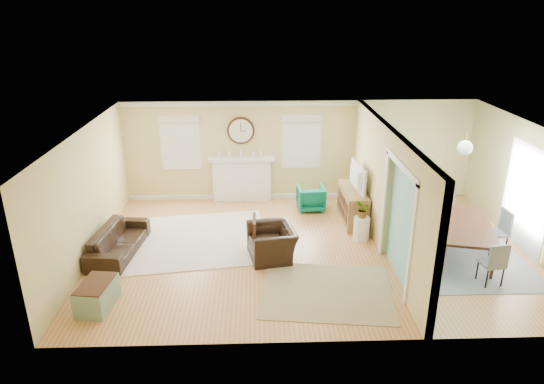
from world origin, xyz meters
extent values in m
plane|color=#AE723D|center=(0.00, 0.00, 0.00)|extent=(9.00, 9.00, 0.00)
cube|color=#CFBA6D|center=(0.00, 3.00, 1.30)|extent=(9.00, 0.02, 2.60)
cube|color=#CFBA6D|center=(0.00, -3.00, 1.30)|extent=(9.00, 0.02, 2.60)
cube|color=#CFBA6D|center=(-4.50, 0.00, 1.30)|extent=(0.02, 6.00, 2.60)
cube|color=#CFBA6D|center=(4.50, 0.00, 1.30)|extent=(0.02, 6.00, 2.60)
cube|color=white|center=(0.00, 0.00, 2.60)|extent=(9.00, 6.00, 0.02)
cube|color=#CFBA6D|center=(1.50, 1.40, 1.30)|extent=(0.12, 3.20, 2.60)
cube|color=#CFBA6D|center=(1.50, -2.50, 1.30)|extent=(0.12, 1.00, 2.60)
cube|color=#CFBA6D|center=(1.50, -1.10, 2.40)|extent=(0.12, 1.80, 0.40)
cube|color=white|center=(1.43, -0.20, 1.10)|extent=(0.04, 0.12, 2.20)
cube|color=white|center=(1.43, -2.00, 1.10)|extent=(0.04, 0.12, 2.20)
cube|color=white|center=(1.43, -1.10, 2.20)|extent=(0.04, 1.92, 0.12)
cube|color=#77C6BD|center=(1.57, 0.00, 1.30)|extent=(0.02, 6.00, 2.60)
cube|color=white|center=(-1.50, 2.88, 0.55)|extent=(1.50, 0.24, 1.10)
cube|color=white|center=(-1.50, 2.85, 1.13)|extent=(1.70, 0.30, 0.08)
cube|color=black|center=(-1.50, 2.98, 0.50)|extent=(0.85, 0.02, 0.75)
cube|color=gold|center=(-1.50, 2.87, 0.42)|extent=(0.85, 0.02, 0.62)
cylinder|color=#422718|center=(-1.50, 2.97, 1.85)|extent=(0.70, 0.06, 0.70)
cylinder|color=silver|center=(-1.50, 2.94, 1.85)|extent=(0.60, 0.01, 0.60)
cube|color=black|center=(-1.50, 2.93, 1.95)|extent=(0.02, 0.01, 0.20)
cube|color=black|center=(-1.44, 2.93, 1.85)|extent=(0.12, 0.01, 0.02)
cube|color=white|center=(-3.05, 2.98, 1.55)|extent=(0.90, 0.03, 1.30)
cube|color=white|center=(-3.05, 2.95, 1.55)|extent=(1.00, 0.04, 1.40)
cube|color=beige|center=(-3.05, 2.91, 2.18)|extent=(1.05, 0.10, 0.18)
cube|color=white|center=(0.05, 2.98, 1.55)|extent=(0.90, 0.03, 1.30)
cube|color=white|center=(0.05, 2.95, 1.55)|extent=(1.00, 0.04, 1.40)
cube|color=beige|center=(0.05, 2.91, 2.18)|extent=(1.05, 0.10, 0.18)
cube|color=white|center=(4.47, 0.00, 1.10)|extent=(0.03, 1.60, 2.10)
cube|color=white|center=(4.44, 0.00, 1.10)|extent=(0.03, 1.70, 2.20)
cylinder|color=gold|center=(3.00, 0.00, 2.45)|extent=(0.02, 0.02, 0.30)
sphere|color=white|center=(3.00, 0.00, 2.20)|extent=(0.30, 0.30, 0.30)
cube|color=beige|center=(-2.45, 0.55, 0.01)|extent=(3.47, 3.12, 0.02)
cube|color=tan|center=(0.12, -1.62, 0.01)|extent=(2.54, 2.17, 0.01)
cube|color=slate|center=(3.09, -0.34, 0.01)|extent=(2.38, 2.97, 0.01)
imported|color=black|center=(-3.99, -0.01, 0.28)|extent=(0.94, 1.97, 0.56)
imported|color=black|center=(-0.82, -0.30, 0.33)|extent=(1.05, 1.15, 0.66)
imported|color=#00674B|center=(0.24, 2.16, 0.31)|extent=(0.69, 0.71, 0.62)
cube|color=gray|center=(-3.85, -1.95, 0.23)|extent=(0.60, 0.87, 0.45)
cube|color=#422718|center=(-3.85, -1.95, 0.46)|extent=(0.57, 0.83, 0.02)
cube|color=olive|center=(1.15, 1.43, 0.40)|extent=(0.48, 1.45, 0.80)
cube|color=#422718|center=(0.91, 1.00, 0.55)|extent=(0.01, 0.39, 0.22)
cube|color=#422718|center=(0.91, 1.00, 0.28)|extent=(0.01, 0.39, 0.22)
cube|color=#422718|center=(0.91, 1.43, 0.55)|extent=(0.01, 0.39, 0.22)
cube|color=#422718|center=(0.91, 1.43, 0.28)|extent=(0.01, 0.39, 0.22)
cube|color=#422718|center=(0.91, 1.87, 0.55)|extent=(0.01, 0.39, 0.22)
cube|color=#422718|center=(0.91, 1.87, 0.28)|extent=(0.01, 0.39, 0.22)
imported|color=black|center=(1.13, 1.43, 1.11)|extent=(0.23, 1.08, 0.62)
cylinder|color=white|center=(1.17, 0.45, 0.26)|extent=(0.35, 0.35, 0.52)
imported|color=#337F33|center=(1.17, 0.45, 0.71)|extent=(0.32, 0.36, 0.38)
imported|color=#422718|center=(3.09, -0.34, 0.35)|extent=(1.56, 2.19, 0.69)
cube|color=slate|center=(3.14, 0.79, 0.43)|extent=(0.41, 0.41, 0.05)
cube|color=slate|center=(3.14, 0.79, 0.66)|extent=(0.40, 0.07, 0.47)
cylinder|color=black|center=(3.30, 0.94, 0.20)|extent=(0.03, 0.03, 0.40)
cylinder|color=black|center=(3.29, 0.62, 0.20)|extent=(0.03, 0.03, 0.40)
cylinder|color=black|center=(2.98, 0.95, 0.20)|extent=(0.03, 0.03, 0.40)
cylinder|color=black|center=(2.97, 0.63, 0.20)|extent=(0.03, 0.03, 0.40)
cube|color=slate|center=(3.16, -1.43, 0.41)|extent=(0.43, 0.43, 0.05)
cube|color=slate|center=(3.16, -1.43, 0.64)|extent=(0.39, 0.10, 0.46)
cylinder|color=black|center=(3.03, -1.61, 0.19)|extent=(0.03, 0.03, 0.38)
cylinder|color=black|center=(2.99, -1.30, 0.19)|extent=(0.03, 0.03, 0.38)
cylinder|color=black|center=(3.34, -1.57, 0.19)|extent=(0.03, 0.03, 0.38)
cylinder|color=black|center=(3.30, -1.26, 0.19)|extent=(0.03, 0.03, 0.38)
cube|color=white|center=(2.36, -0.31, 0.46)|extent=(0.44, 0.44, 0.05)
cube|color=white|center=(2.36, -0.31, 0.72)|extent=(0.05, 0.43, 0.52)
cylinder|color=black|center=(2.19, -0.14, 0.22)|extent=(0.03, 0.03, 0.43)
cylinder|color=black|center=(2.54, -0.14, 0.22)|extent=(0.03, 0.03, 0.43)
cylinder|color=black|center=(2.18, -0.49, 0.22)|extent=(0.03, 0.03, 0.43)
cylinder|color=black|center=(2.53, -0.49, 0.22)|extent=(0.03, 0.03, 0.43)
cube|color=slate|center=(3.80, -0.24, 0.45)|extent=(0.44, 0.44, 0.05)
cube|color=slate|center=(3.80, -0.24, 0.69)|extent=(0.07, 0.42, 0.50)
cylinder|color=black|center=(3.98, -0.40, 0.21)|extent=(0.03, 0.03, 0.42)
cylinder|color=black|center=(3.64, -0.42, 0.21)|extent=(0.03, 0.03, 0.42)
cylinder|color=black|center=(3.96, -0.06, 0.21)|extent=(0.03, 0.03, 0.42)
cylinder|color=black|center=(3.62, -0.08, 0.21)|extent=(0.03, 0.03, 0.42)
camera|label=1|loc=(-1.13, -9.08, 4.83)|focal=32.00mm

